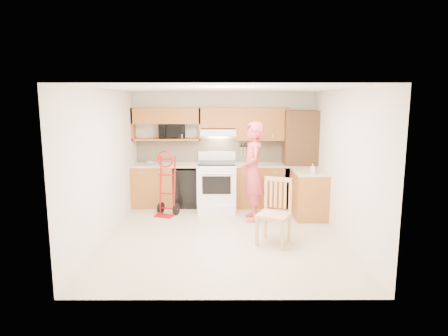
{
  "coord_description": "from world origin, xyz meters",
  "views": [
    {
      "loc": [
        -0.01,
        -6.55,
        2.32
      ],
      "look_at": [
        0.0,
        0.5,
        1.1
      ],
      "focal_mm": 31.62,
      "sensor_mm": 36.0,
      "label": 1
    }
  ],
  "objects_px": {
    "range": "(217,182)",
    "person": "(253,172)",
    "microwave": "(172,131)",
    "dining_chair": "(274,212)",
    "hand_truck": "(166,187)"
  },
  "relations": [
    {
      "from": "hand_truck",
      "to": "dining_chair",
      "type": "distance_m",
      "value": 2.56
    },
    {
      "from": "microwave",
      "to": "person",
      "type": "bearing_deg",
      "value": -40.11
    },
    {
      "from": "dining_chair",
      "to": "person",
      "type": "bearing_deg",
      "value": 125.28
    },
    {
      "from": "microwave",
      "to": "dining_chair",
      "type": "distance_m",
      "value": 3.36
    },
    {
      "from": "microwave",
      "to": "dining_chair",
      "type": "height_order",
      "value": "microwave"
    },
    {
      "from": "range",
      "to": "dining_chair",
      "type": "xyz_separation_m",
      "value": [
        0.95,
        -2.08,
        -0.07
      ]
    },
    {
      "from": "microwave",
      "to": "hand_truck",
      "type": "xyz_separation_m",
      "value": [
        -0.04,
        -0.88,
        -1.05
      ]
    },
    {
      "from": "person",
      "to": "dining_chair",
      "type": "xyz_separation_m",
      "value": [
        0.25,
        -1.33,
        -0.42
      ]
    },
    {
      "from": "range",
      "to": "person",
      "type": "relative_size",
      "value": 0.63
    },
    {
      "from": "person",
      "to": "hand_truck",
      "type": "relative_size",
      "value": 1.6
    },
    {
      "from": "microwave",
      "to": "hand_truck",
      "type": "distance_m",
      "value": 1.37
    },
    {
      "from": "microwave",
      "to": "hand_truck",
      "type": "bearing_deg",
      "value": -97.73
    },
    {
      "from": "person",
      "to": "dining_chair",
      "type": "height_order",
      "value": "person"
    },
    {
      "from": "dining_chair",
      "to": "hand_truck",
      "type": "bearing_deg",
      "value": 165.26
    },
    {
      "from": "person",
      "to": "range",
      "type": "bearing_deg",
      "value": -140.76
    }
  ]
}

